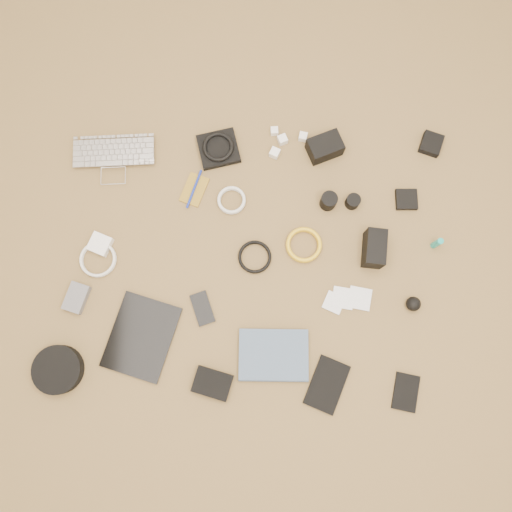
{
  "coord_description": "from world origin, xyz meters",
  "views": [
    {
      "loc": [
        0.05,
        -0.34,
        1.8
      ],
      "look_at": [
        0.04,
        0.01,
        0.02
      ],
      "focal_mm": 35.0,
      "sensor_mm": 36.0,
      "label": 1
    }
  ],
  "objects_px": {
    "phone": "(202,308)",
    "headphone_case": "(58,370)",
    "paperback": "(273,382)",
    "dslr_camera": "(325,147)",
    "laptop": "(114,163)",
    "tablet": "(142,337)"
  },
  "relations": [
    {
      "from": "laptop",
      "to": "dslr_camera",
      "type": "bearing_deg",
      "value": 1.12
    },
    {
      "from": "laptop",
      "to": "tablet",
      "type": "distance_m",
      "value": 0.67
    },
    {
      "from": "paperback",
      "to": "laptop",
      "type": "bearing_deg",
      "value": 37.28
    },
    {
      "from": "tablet",
      "to": "paperback",
      "type": "height_order",
      "value": "paperback"
    },
    {
      "from": "laptop",
      "to": "dslr_camera",
      "type": "xyz_separation_m",
      "value": [
        0.8,
        0.07,
        0.02
      ]
    },
    {
      "from": "phone",
      "to": "headphone_case",
      "type": "relative_size",
      "value": 0.7
    },
    {
      "from": "dslr_camera",
      "to": "tablet",
      "type": "distance_m",
      "value": 0.97
    },
    {
      "from": "dslr_camera",
      "to": "paperback",
      "type": "xyz_separation_m",
      "value": [
        -0.18,
        -0.87,
        -0.02
      ]
    },
    {
      "from": "dslr_camera",
      "to": "paperback",
      "type": "distance_m",
      "value": 0.89
    },
    {
      "from": "headphone_case",
      "to": "paperback",
      "type": "relative_size",
      "value": 0.7
    },
    {
      "from": "phone",
      "to": "headphone_case",
      "type": "bearing_deg",
      "value": -175.77
    },
    {
      "from": "laptop",
      "to": "headphone_case",
      "type": "relative_size",
      "value": 1.82
    },
    {
      "from": "laptop",
      "to": "dslr_camera",
      "type": "height_order",
      "value": "dslr_camera"
    },
    {
      "from": "phone",
      "to": "laptop",
      "type": "bearing_deg",
      "value": 102.98
    },
    {
      "from": "dslr_camera",
      "to": "paperback",
      "type": "bearing_deg",
      "value": -124.78
    },
    {
      "from": "laptop",
      "to": "headphone_case",
      "type": "xyz_separation_m",
      "value": [
        -0.13,
        -0.77,
        0.01
      ]
    },
    {
      "from": "tablet",
      "to": "headphone_case",
      "type": "distance_m",
      "value": 0.3
    },
    {
      "from": "headphone_case",
      "to": "paperback",
      "type": "height_order",
      "value": "headphone_case"
    },
    {
      "from": "laptop",
      "to": "headphone_case",
      "type": "bearing_deg",
      "value": -103.71
    },
    {
      "from": "tablet",
      "to": "paperback",
      "type": "bearing_deg",
      "value": -0.88
    },
    {
      "from": "laptop",
      "to": "tablet",
      "type": "bearing_deg",
      "value": -81.23
    },
    {
      "from": "tablet",
      "to": "dslr_camera",
      "type": "bearing_deg",
      "value": 64.01
    }
  ]
}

